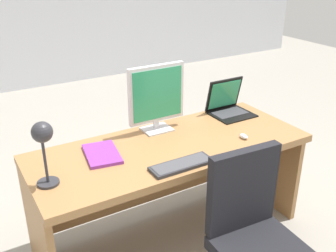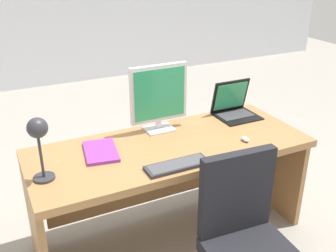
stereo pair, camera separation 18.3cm
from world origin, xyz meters
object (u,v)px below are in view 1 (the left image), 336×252
Objects in this scene: book at (102,154)px; monitor at (156,96)px; laptop at (227,103)px; office_chair at (255,251)px; desk_lamp at (43,141)px; desk at (168,166)px; mouse at (244,136)px; keyboard at (182,165)px.

monitor is at bearing 18.08° from book.
laptop is 0.33× the size of office_chair.
desk_lamp is at bearing -158.40° from monitor.
laptop is at bearing 1.14° from monitor.
desk is 4.83× the size of desk_lamp.
office_chair is at bearing -82.35° from desk.
mouse is 1.31m from desk_lamp.
office_chair is (0.55, -0.83, -0.37)m from book.
office_chair reaches higher than mouse.
desk_lamp is at bearing 165.85° from keyboard.
monitor is at bearing 136.55° from mouse.
keyboard is at bearing -103.13° from monitor.
office_chair is (0.10, -0.78, -0.18)m from desk.
desk_lamp reaches higher than laptop.
desk is 25.66× the size of mouse.
desk is at bearing 9.18° from desk_lamp.
mouse is (-0.19, -0.43, -0.06)m from laptop.
book is (-0.44, 0.05, 0.19)m from desk.
monitor is 0.65m from mouse.
book is 1.06m from office_chair.
monitor is 0.65m from laptop.
laptop is (0.63, 0.01, -0.18)m from monitor.
monitor reaches higher than office_chair.
desk is 5.99× the size of laptop.
laptop is at bearing 35.26° from keyboard.
desk_lamp is at bearing 144.77° from office_chair.
keyboard is 1.02× the size of desk_lamp.
mouse is at bearing -3.55° from desk_lamp.
laptop is at bearing 13.25° from desk_lamp.
keyboard is 0.79m from desk_lamp.
desk_lamp reaches higher than book.
desk_lamp reaches higher than office_chair.
monitor is 1.17m from office_chair.
desk_lamp is (-1.48, -0.35, 0.20)m from laptop.
office_chair is at bearing -85.78° from monitor.
laptop is at bearing 60.80° from office_chair.
desk_lamp is 0.41× the size of office_chair.
desk is at bearing -161.91° from laptop.
office_chair is (0.07, -0.99, -0.62)m from monitor.
mouse is at bearing 57.31° from office_chair.
monitor reaches higher than book.
keyboard is 0.51m from book.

